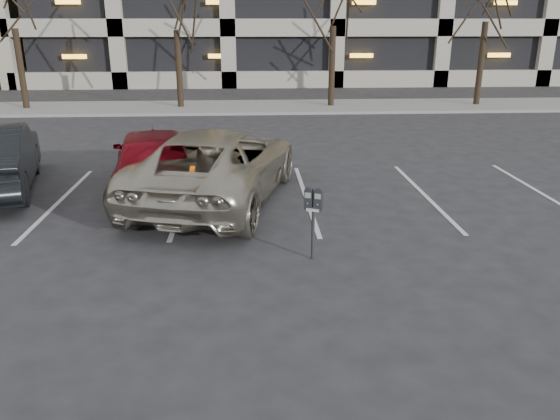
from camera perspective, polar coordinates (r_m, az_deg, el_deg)
The scene contains 6 objects.
ground at distance 10.43m, azimuth -3.66°, elevation -2.60°, with size 140.00×140.00×0.00m, color #28282B.
sidewalk at distance 25.97m, azimuth -3.59°, elevation 10.68°, with size 80.00×4.00×0.12m, color gray.
stall_lines at distance 12.69m, azimuth -9.98°, elevation 1.16°, with size 16.90×5.20×0.00m.
parking_meter at distance 9.06m, azimuth 3.52°, elevation 0.43°, with size 0.34×0.24×1.25m.
suv_silver at distance 12.29m, azimuth -6.67°, elevation 4.70°, with size 4.09×6.40×1.65m.
car_red at distance 13.09m, azimuth -12.94°, elevation 5.14°, with size 1.89×4.70×1.60m, color maroon.
Camera 1 is at (0.10, -9.69, 3.85)m, focal length 35.00 mm.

